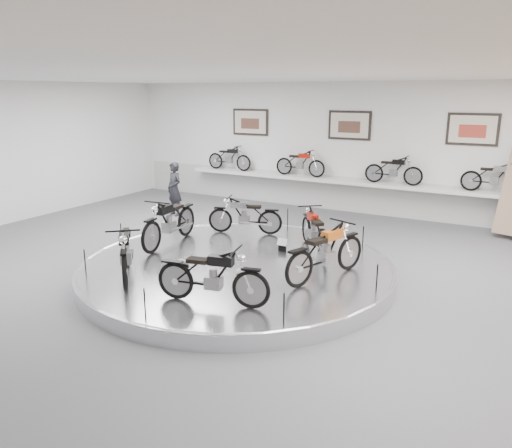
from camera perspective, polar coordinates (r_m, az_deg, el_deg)
The scene contains 21 objects.
floor at distance 10.15m, azimuth -3.09°, elevation -6.45°, with size 16.00×16.00×0.00m, color #565659.
ceiling at distance 9.46m, azimuth -3.44°, elevation 16.75°, with size 16.00×16.00×0.00m, color white.
wall_back at distance 15.90m, azimuth 10.56°, elevation 8.52°, with size 16.00×16.00×0.00m, color white.
dado_band at distance 16.10m, azimuth 10.29°, elevation 3.38°, with size 15.68×0.04×1.10m, color #BCBCBA.
display_platform at distance 10.33m, azimuth -2.21°, elevation -5.16°, with size 6.40×6.40×0.30m, color silver.
platform_rim at distance 10.29m, azimuth -2.22°, elevation -4.53°, with size 6.40×6.40×0.10m, color #B2B2BA.
shelf at distance 15.76m, azimuth 10.03°, elevation 4.81°, with size 11.00×0.55×0.10m, color silver.
poster_left at distance 17.25m, azimuth -0.65°, elevation 11.57°, with size 1.35×0.06×0.88m, color beige.
poster_center at distance 15.80m, azimuth 10.63°, elevation 11.03°, with size 1.35×0.06×0.88m, color beige.
poster_right at distance 15.04m, azimuth 23.52°, elevation 9.89°, with size 1.35×0.06×0.88m, color beige.
shelf_bike_a at distance 17.51m, azimuth -3.07°, elevation 7.38°, with size 1.22×0.42×0.73m, color black, non-canonical shape.
shelf_bike_b at distance 16.24m, azimuth 5.07°, elevation 6.76°, with size 1.22×0.42×0.73m, color #9B160A, non-canonical shape.
shelf_bike_c at distance 15.27m, azimuth 15.43°, elevation 5.77°, with size 1.22×0.42×0.73m, color black, non-canonical shape.
shelf_bike_d at distance 14.87m, azimuth 25.57°, elevation 4.62°, with size 1.22×0.42×0.73m, color #9D9DA1, non-canonical shape.
bike_a at distance 10.94m, azimuth 6.67°, elevation -0.70°, with size 1.60×0.56×0.94m, color #9B160A, non-canonical shape.
bike_b at distance 12.22m, azimuth -1.28°, elevation 1.01°, with size 1.56×0.55×0.92m, color #9D9DA1, non-canonical shape.
bike_c at distance 11.49m, azimuth -9.87°, elevation 0.34°, with size 1.86×0.66×1.10m, color black, non-canonical shape.
bike_d at distance 9.64m, azimuth -14.70°, elevation -2.93°, with size 1.76×0.62×1.04m, color black, non-canonical shape.
bike_e at distance 8.19m, azimuth -5.01°, elevation -5.89°, with size 1.67×0.59×0.98m, color black, non-canonical shape.
bike_f at distance 9.34m, azimuth 8.00°, elevation -3.13°, with size 1.78×0.63×1.05m, color #BC5A18, non-canonical shape.
visitor at distance 15.45m, azimuth -9.31°, elevation 3.98°, with size 0.60×0.39×1.64m, color black.
Camera 1 is at (5.09, -7.97, 3.68)m, focal length 35.00 mm.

